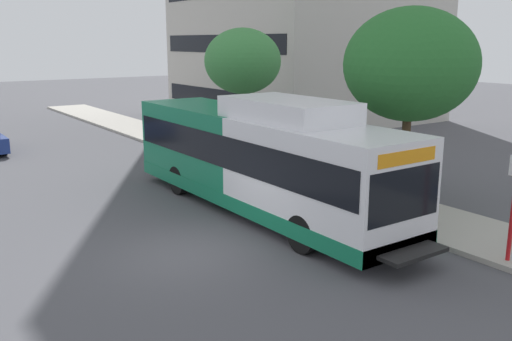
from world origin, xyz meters
TOP-DOWN VIEW (x-y plane):
  - ground_plane at (0.00, 8.00)m, footprint 120.00×120.00m
  - sidewalk_curb at (7.00, 6.00)m, footprint 3.00×56.00m
  - transit_bus at (3.53, 1.87)m, footprint 2.58×12.25m
  - street_tree_near_stop at (8.01, -0.04)m, footprint 4.21×4.21m
  - street_tree_mid_block at (7.97, 9.45)m, footprint 3.47×3.47m

SIDE VIEW (x-z plane):
  - ground_plane at x=0.00m, z-range 0.00..0.00m
  - sidewalk_curb at x=7.00m, z-range 0.00..0.14m
  - transit_bus at x=3.53m, z-range -0.12..3.53m
  - street_tree_mid_block at x=7.97m, z-range 1.50..7.19m
  - street_tree_near_stop at x=8.01m, z-range 1.43..7.60m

